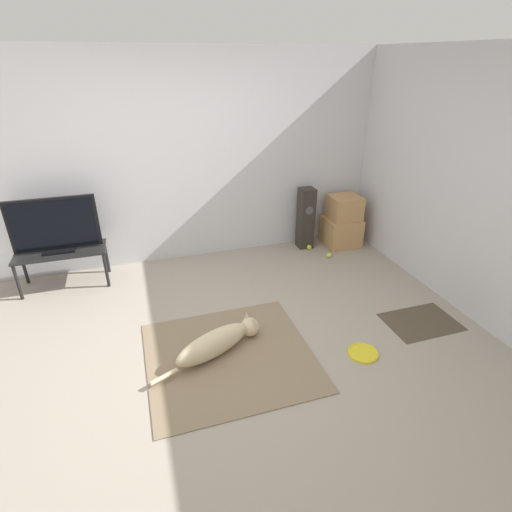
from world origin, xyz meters
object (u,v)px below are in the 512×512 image
(cardboard_box_lower, at_px, (341,231))
(cardboard_box_upper, at_px, (344,207))
(floor_speaker, at_px, (306,218))
(frisbee, at_px, (363,353))
(tennis_ball_by_boxes, at_px, (309,247))
(tennis_ball_near_speaker, at_px, (329,255))
(tv, at_px, (54,226))
(tv_stand, at_px, (62,255))
(dog, at_px, (218,342))

(cardboard_box_lower, relative_size, cardboard_box_upper, 1.16)
(cardboard_box_upper, height_order, floor_speaker, floor_speaker)
(frisbee, xyz_separation_m, cardboard_box_lower, (0.95, 2.19, 0.18))
(tennis_ball_by_boxes, xyz_separation_m, tennis_ball_near_speaker, (0.15, -0.31, 0.00))
(frisbee, xyz_separation_m, floor_speaker, (0.43, 2.28, 0.41))
(tennis_ball_near_speaker, bearing_deg, floor_speaker, 112.14)
(frisbee, relative_size, tennis_ball_near_speaker, 4.20)
(cardboard_box_lower, height_order, tennis_ball_by_boxes, cardboard_box_lower)
(cardboard_box_lower, distance_m, cardboard_box_upper, 0.36)
(frisbee, bearing_deg, tv, 141.09)
(frisbee, distance_m, tv, 3.50)
(cardboard_box_lower, bearing_deg, floor_speaker, 170.44)
(tv_stand, bearing_deg, dog, -50.64)
(dog, distance_m, tennis_ball_by_boxes, 2.43)
(tv, bearing_deg, tv_stand, -90.00)
(frisbee, height_order, cardboard_box_upper, cardboard_box_upper)
(floor_speaker, bearing_deg, tennis_ball_by_boxes, -78.33)
(tv, bearing_deg, tennis_ball_near_speaker, -5.26)
(floor_speaker, xyz_separation_m, tennis_ball_by_boxes, (0.02, -0.12, -0.39))
(dog, relative_size, tennis_ball_near_speaker, 16.11)
(cardboard_box_upper, height_order, tv, tv)
(cardboard_box_lower, bearing_deg, dog, -140.96)
(floor_speaker, distance_m, tv_stand, 3.10)
(frisbee, xyz_separation_m, tv_stand, (-2.67, 2.15, 0.37))
(floor_speaker, bearing_deg, tennis_ball_near_speaker, -67.86)
(cardboard_box_upper, xyz_separation_m, tennis_ball_near_speaker, (-0.36, -0.34, -0.52))
(dog, distance_m, cardboard_box_lower, 2.82)
(cardboard_box_lower, xyz_separation_m, floor_speaker, (-0.52, 0.09, 0.23))
(dog, bearing_deg, tv_stand, 129.36)
(cardboard_box_upper, height_order, tennis_ball_near_speaker, cardboard_box_upper)
(dog, height_order, cardboard_box_upper, cardboard_box_upper)
(tennis_ball_by_boxes, bearing_deg, floor_speaker, 101.67)
(cardboard_box_upper, bearing_deg, dog, -141.14)
(tv_stand, height_order, tennis_ball_near_speaker, tv_stand)
(cardboard_box_lower, xyz_separation_m, tennis_ball_by_boxes, (-0.49, -0.03, -0.16))
(dog, distance_m, tennis_ball_near_speaker, 2.34)
(cardboard_box_upper, height_order, tennis_ball_by_boxes, cardboard_box_upper)
(tv_stand, height_order, tennis_ball_by_boxes, tv_stand)
(frisbee, bearing_deg, cardboard_box_lower, 66.65)
(frisbee, relative_size, floor_speaker, 0.33)
(cardboard_box_lower, distance_m, tennis_ball_near_speaker, 0.51)
(dog, relative_size, floor_speaker, 1.25)
(floor_speaker, distance_m, tv, 3.11)
(cardboard_box_upper, bearing_deg, floor_speaker, 171.16)
(floor_speaker, xyz_separation_m, tv_stand, (-3.09, -0.13, -0.04))
(cardboard_box_lower, bearing_deg, cardboard_box_upper, 11.01)
(floor_speaker, bearing_deg, cardboard_box_lower, -9.56)
(tennis_ball_by_boxes, bearing_deg, tennis_ball_near_speaker, -64.23)
(tv, relative_size, tennis_ball_near_speaker, 14.02)
(tv_stand, bearing_deg, tv, 90.00)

